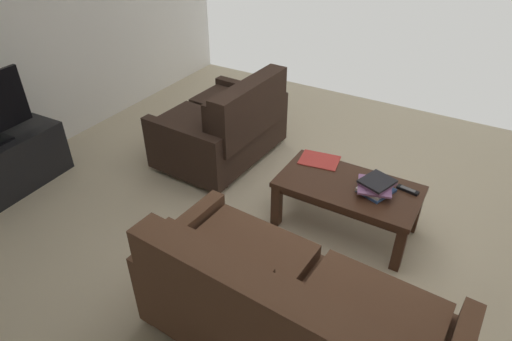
{
  "coord_description": "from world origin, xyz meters",
  "views": [
    {
      "loc": [
        -0.87,
        2.42,
        2.33
      ],
      "look_at": [
        0.34,
        0.35,
        0.71
      ],
      "focal_mm": 30.44,
      "sensor_mm": 36.0,
      "label": 1
    }
  ],
  "objects": [
    {
      "name": "loose_magazine",
      "position": [
        0.19,
        -0.41,
        0.42
      ],
      "size": [
        0.34,
        0.28,
        0.01
      ],
      "primitive_type": "cube",
      "rotation": [
        0.0,
        0.0,
        4.87
      ],
      "color": "#C63833",
      "rests_on": "coffee_table"
    },
    {
      "name": "sofa_main",
      "position": [
        -0.26,
        1.03,
        0.36
      ],
      "size": [
        1.78,
        0.9,
        0.85
      ],
      "color": "black",
      "rests_on": "ground"
    },
    {
      "name": "tv_remote",
      "position": [
        -0.54,
        -0.35,
        0.43
      ],
      "size": [
        0.17,
        0.07,
        0.02
      ],
      "color": "black",
      "rests_on": "coffee_table"
    },
    {
      "name": "loveseat_near",
      "position": [
        1.25,
        -0.61,
        0.36
      ],
      "size": [
        0.91,
        1.23,
        0.87
      ],
      "color": "black",
      "rests_on": "ground"
    },
    {
      "name": "coffee_table",
      "position": [
        -0.14,
        -0.21,
        0.35
      ],
      "size": [
        1.05,
        0.56,
        0.42
      ],
      "color": "#3D2316",
      "rests_on": "ground"
    },
    {
      "name": "wall_right",
      "position": [
        2.98,
        0.0,
        1.37
      ],
      "size": [
        0.12,
        5.34,
        2.74
      ],
      "primitive_type": "cube",
      "color": "white",
      "rests_on": "ground"
    },
    {
      "name": "tv_stand",
      "position": [
        2.61,
        0.86,
        0.25
      ],
      "size": [
        0.45,
        1.15,
        0.49
      ],
      "color": "black",
      "rests_on": "ground"
    },
    {
      "name": "book_stack",
      "position": [
        -0.33,
        -0.23,
        0.47
      ],
      "size": [
        0.3,
        0.31,
        0.1
      ],
      "color": "#385693",
      "rests_on": "coffee_table"
    },
    {
      "name": "ground_plane",
      "position": [
        0.0,
        0.0,
        -0.0
      ],
      "size": [
        5.96,
        5.34,
        0.01
      ],
      "primitive_type": "cube",
      "color": "beige"
    }
  ]
}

